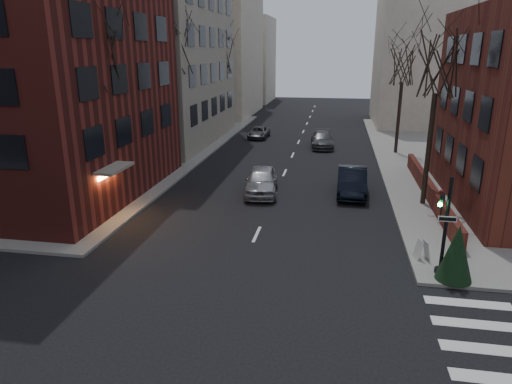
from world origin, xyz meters
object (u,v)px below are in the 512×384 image
Objects in this scene: streetlamp_near at (167,116)px; parked_sedan at (352,181)px; tree_right_a at (439,63)px; tree_right_b at (404,64)px; car_lane_silver at (261,181)px; sandwich_board at (422,250)px; evergreen_shrub at (457,253)px; streetlamp_far at (231,92)px; tree_left_b at (174,47)px; car_lane_far at (259,132)px; car_lane_gray at (322,140)px; tree_left_a at (94,55)px; tree_left_c at (220,57)px; traffic_signal at (443,232)px.

streetlamp_near is 1.25× the size of parked_sedan.
tree_right_b is (0.00, 14.00, -0.44)m from tree_right_a.
sandwich_board is (8.37, -8.49, -0.26)m from car_lane_silver.
car_lane_silver is at bearing 132.26° from evergreen_shrub.
streetlamp_far is 7.34× the size of sandwich_board.
tree_right_a is 14.01m from tree_right_b.
tree_left_b reaches higher than parked_sedan.
car_lane_far is at bearing 157.48° from tree_right_b.
tree_right_a is 4.27× the size of evergreen_shrub.
tree_right_a is 17.87m from streetlamp_near.
tree_left_b is 18.64m from tree_right_b.
car_lane_gray is (10.56, -8.22, -3.52)m from streetlamp_far.
streetlamp_far reaches higher than parked_sedan.
parked_sedan reaches higher than car_lane_gray.
car_lane_far is (-13.05, 19.41, -7.46)m from tree_right_a.
tree_left_a is 2.04× the size of parked_sedan.
tree_right_a is at bearing -19.66° from parked_sedan.
streetlamp_near reaches higher than car_lane_gray.
parked_sedan is at bearing 108.31° from evergreen_shrub.
car_lane_gray is at bearing 60.56° from tree_left_a.
tree_left_c is at bearing 128.66° from tree_right_a.
tree_left_a is 1.06× the size of tree_right_a.
parked_sedan is 20.02m from car_lane_far.
car_lane_gray is 1.21× the size of car_lane_far.
tree_right_a is 2.39× the size of car_lane_far.
evergreen_shrub reaches higher than car_lane_far.
car_lane_silver is (7.32, -23.30, -3.40)m from streetlamp_far.
tree_left_b reaches higher than streetlamp_far.
streetlamp_near is (-17.00, 4.00, -3.79)m from tree_right_a.
tree_left_a reaches higher than sandwich_board.
parked_sedan is at bearing 91.02° from sandwich_board.
traffic_signal is at bearing -63.94° from streetlamp_far.
tree_right_b is 20.01m from streetlamp_far.
parked_sedan is 11.62m from evergreen_shrub.
tree_left_a is 12.00× the size of sandwich_board.
traffic_signal is at bearing -95.47° from tree_right_a.
tree_left_a is at bearing -123.75° from car_lane_gray.
parked_sedan is 1.24× the size of car_lane_far.
car_lane_silver is 2.15× the size of evergreen_shrub.
parked_sedan is 9.71m from sandwich_board.
car_lane_far is at bearing -29.64° from tree_left_c.
streetlamp_near reaches higher than parked_sedan.
traffic_signal is 1.76× the size of evergreen_shrub.
parked_sedan reaches higher than car_lane_far.
evergreen_shrub is (17.19, -17.50, -7.62)m from tree_left_b.
streetlamp_far is at bearing 137.81° from car_lane_gray.
streetlamp_far is at bearing 87.85° from tree_left_b.
streetlamp_far is (-17.00, 10.00, -3.35)m from tree_right_b.
tree_right_a is 1.55× the size of streetlamp_far.
tree_right_b is 1.46× the size of streetlamp_near.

